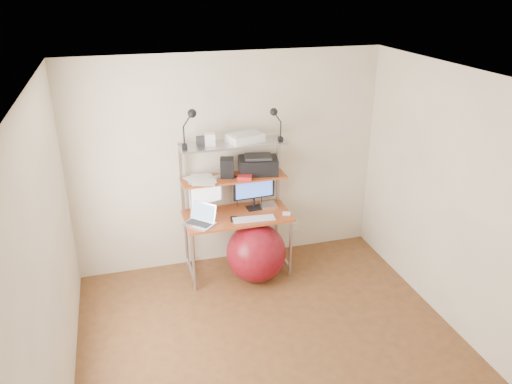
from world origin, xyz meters
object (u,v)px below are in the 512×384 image
monitor_black (254,188)px  printer (258,165)px  monitor_silver (206,194)px  laptop (201,219)px  exercise_ball (256,253)px

monitor_black → printer: 0.28m
monitor_silver → monitor_black: bearing=-18.1°
printer → laptop: bearing=-147.9°
monitor_silver → exercise_ball: bearing=-53.3°
monitor_silver → exercise_ball: (0.48, -0.34, -0.65)m
monitor_silver → laptop: monitor_silver is taller
monitor_silver → monitor_black: size_ratio=0.94×
laptop → exercise_ball: (0.59, -0.12, -0.45)m
printer → monitor_silver: bearing=-163.2°
laptop → printer: size_ratio=0.82×
exercise_ball → monitor_silver: bearing=145.1°
printer → exercise_ball: size_ratio=0.72×
monitor_silver → monitor_black: monitor_black is taller
monitor_silver → printer: bearing=-13.2°
monitor_silver → monitor_black: 0.56m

